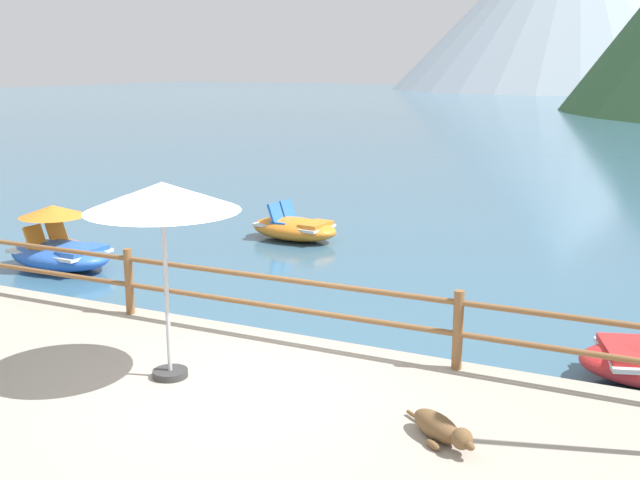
{
  "coord_description": "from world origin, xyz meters",
  "views": [
    {
      "loc": [
        4.6,
        -6.81,
        3.88
      ],
      "look_at": [
        -1.03,
        5.0,
        0.9
      ],
      "focal_mm": 43.55,
      "sensor_mm": 36.0,
      "label": 1
    }
  ],
  "objects_px": {
    "pedal_boat_1": "(294,228)",
    "pedal_boat_2": "(59,247)",
    "beach_umbrella": "(162,200)",
    "dog_resting": "(441,429)"
  },
  "relations": [
    {
      "from": "dog_resting",
      "to": "pedal_boat_2",
      "type": "relative_size",
      "value": 0.38
    },
    {
      "from": "beach_umbrella",
      "to": "dog_resting",
      "type": "xyz_separation_m",
      "value": [
        3.23,
        -0.16,
        -1.92
      ]
    },
    {
      "from": "dog_resting",
      "to": "pedal_boat_2",
      "type": "distance_m",
      "value": 9.97
    },
    {
      "from": "beach_umbrella",
      "to": "pedal_boat_2",
      "type": "distance_m",
      "value": 7.4
    },
    {
      "from": "beach_umbrella",
      "to": "pedal_boat_1",
      "type": "bearing_deg",
      "value": 108.21
    },
    {
      "from": "pedal_boat_2",
      "to": "dog_resting",
      "type": "bearing_deg",
      "value": -26.2
    },
    {
      "from": "pedal_boat_1",
      "to": "pedal_boat_2",
      "type": "bearing_deg",
      "value": -125.09
    },
    {
      "from": "pedal_boat_1",
      "to": "pedal_boat_2",
      "type": "relative_size",
      "value": 0.96
    },
    {
      "from": "beach_umbrella",
      "to": "dog_resting",
      "type": "distance_m",
      "value": 3.76
    },
    {
      "from": "dog_resting",
      "to": "pedal_boat_2",
      "type": "bearing_deg",
      "value": 153.8
    }
  ]
}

